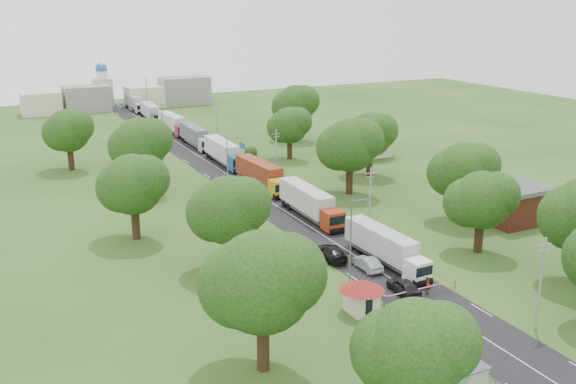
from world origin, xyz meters
TOP-DOWN VIEW (x-y plane):
  - ground at (0.00, 0.00)m, footprint 260.00×260.00m
  - road at (0.00, 20.00)m, footprint 8.00×200.00m
  - boom_barrier at (-1.36, -25.00)m, footprint 9.22×0.35m
  - guard_booth at (-7.20, -25.00)m, footprint 4.40×4.40m
  - kiosk at (-7.00, -40.00)m, footprint 2.30×2.30m
  - guard_rail at (-5.00, -35.00)m, footprint 0.10×17.00m
  - info_sign at (5.20, 35.00)m, footprint 0.12×3.10m
  - pole_0 at (5.50, -35.00)m, footprint 1.60×0.24m
  - pole_1 at (5.50, -7.00)m, footprint 1.60×0.24m
  - pole_2 at (5.50, 21.00)m, footprint 1.60×0.24m
  - pole_3 at (5.50, 49.00)m, footprint 1.60×0.24m
  - pole_4 at (5.50, 77.00)m, footprint 1.60×0.24m
  - pole_5 at (5.50, 105.00)m, footprint 1.60×0.24m
  - lamp_0 at (-5.35, -20.00)m, footprint 2.03×0.22m
  - lamp_1 at (-5.35, 15.00)m, footprint 2.03×0.22m
  - lamp_2 at (-5.35, 50.00)m, footprint 2.03×0.22m
  - tree_2 at (13.99, -17.86)m, footprint 8.00×8.00m
  - tree_3 at (19.99, -7.84)m, footprint 8.80×8.80m
  - tree_4 at (12.99, 10.17)m, footprint 9.60×9.60m
  - tree_5 at (21.99, 18.16)m, footprint 8.80×8.80m
  - tree_6 at (14.99, 35.14)m, footprint 8.00×8.00m
  - tree_7 at (23.99, 50.17)m, footprint 9.60×9.60m
  - tree_8 at (-14.01, -41.86)m, footprint 8.00×8.00m
  - tree_9 at (-20.01, -29.83)m, footprint 9.60×9.60m
  - tree_10 at (-15.01, -9.84)m, footprint 8.80×8.80m
  - tree_11 at (-22.01, 5.16)m, footprint 8.80×8.80m
  - tree_12 at (-16.01, 25.17)m, footprint 9.60×9.60m
  - tree_13 at (-24.01, 45.16)m, footprint 8.80×8.80m
  - house_brick at (26.00, -12.00)m, footprint 8.60×6.60m
  - house_cream at (30.00, 30.00)m, footprint 10.08×10.08m
  - distant_town at (0.68, 110.00)m, footprint 52.00×8.00m
  - church at (-4.00, 118.00)m, footprint 5.00×5.00m
  - truck_0 at (1.80, -15.98)m, footprint 2.80×14.13m
  - truck_1 at (1.78, 2.42)m, footprint 2.80×15.13m
  - truck_2 at (1.99, 19.35)m, footprint 3.29×15.13m
  - truck_3 at (2.13, 36.73)m, footprint 2.85×15.43m
  - truck_4 at (2.30, 53.82)m, footprint 2.77×14.94m
  - truck_5 at (2.39, 69.84)m, footprint 3.10×14.99m
  - truck_6 at (1.99, 88.14)m, footprint 3.07×14.58m
  - truck_7 at (2.05, 105.54)m, footprint 2.54×14.81m
  - car_lane_front at (-1.05, -23.50)m, footprint 2.39×4.93m
  - car_lane_mid at (-1.00, -16.52)m, footprint 1.62×4.52m
  - car_lane_rear at (-3.00, -12.00)m, footprint 2.95×5.88m
  - car_verge_near at (5.50, 10.85)m, footprint 2.71×5.58m
  - car_verge_far at (5.50, 28.50)m, footprint 2.23×4.60m
  - pedestrian_near at (1.11, -24.68)m, footprint 0.81×0.74m
  - pedestrian_booth at (-5.74, -22.31)m, footprint 0.95×1.08m

SIDE VIEW (x-z plane):
  - ground at x=0.00m, z-range 0.00..0.00m
  - road at x=0.00m, z-range -0.02..0.02m
  - guard_rail at x=-5.00m, z-range -0.85..0.85m
  - car_lane_mid at x=-1.00m, z-range 0.00..1.48m
  - car_verge_far at x=5.50m, z-range 0.00..1.52m
  - car_verge_near at x=5.50m, z-range 0.00..1.53m
  - car_lane_front at x=-1.05m, z-range 0.00..1.62m
  - car_lane_rear at x=-3.00m, z-range 0.00..1.64m
  - boom_barrier at x=-1.36m, z-range 0.30..1.48m
  - pedestrian_near at x=1.11m, z-range 0.00..1.87m
  - pedestrian_booth at x=-5.74m, z-range 0.00..1.87m
  - kiosk at x=-7.00m, z-range 0.02..2.43m
  - truck_0 at x=1.80m, z-range 0.12..4.03m
  - truck_6 at x=1.99m, z-range 0.12..4.15m
  - guard_booth at x=-7.20m, z-range 0.44..3.89m
  - truck_7 at x=2.05m, z-range 0.13..4.23m
  - truck_4 at x=2.30m, z-range 0.13..4.26m
  - truck_5 at x=2.39m, z-range 0.13..4.27m
  - truck_2 at x=1.99m, z-range 0.13..4.31m
  - truck_1 at x=1.78m, z-range 0.13..4.32m
  - truck_3 at x=2.13m, z-range 0.13..4.41m
  - house_brick at x=26.00m, z-range 0.05..5.25m
  - info_sign at x=5.20m, z-range 0.95..5.05m
  - distant_town at x=0.68m, z-range -0.51..7.49m
  - house_cream at x=30.00m, z-range 0.74..6.54m
  - pole_0 at x=5.50m, z-range 0.18..9.18m
  - pole_1 at x=5.50m, z-range 0.18..9.18m
  - pole_2 at x=5.50m, z-range 0.18..9.18m
  - pole_3 at x=5.50m, z-range 0.18..9.18m
  - pole_4 at x=5.50m, z-range 0.18..9.18m
  - pole_5 at x=5.50m, z-range 0.18..9.18m
  - church at x=-4.00m, z-range -0.76..11.54m
  - lamp_0 at x=-5.35m, z-range 0.55..10.55m
  - lamp_1 at x=-5.35m, z-range 0.55..10.55m
  - lamp_2 at x=-5.35m, z-range 0.55..10.55m
  - tree_2 at x=13.99m, z-range 1.55..11.65m
  - tree_6 at x=14.99m, z-range 1.55..11.65m
  - tree_8 at x=-14.01m, z-range 1.55..11.65m
  - tree_3 at x=19.99m, z-range 1.69..12.76m
  - tree_5 at x=21.99m, z-range 1.69..12.76m
  - tree_10 at x=-15.01m, z-range 1.69..12.76m
  - tree_11 at x=-22.01m, z-range 1.69..12.76m
  - tree_13 at x=-24.01m, z-range 1.69..12.76m
  - tree_4 at x=12.99m, z-range 1.83..13.88m
  - tree_7 at x=23.99m, z-range 1.83..13.88m
  - tree_9 at x=-20.01m, z-range 1.83..13.88m
  - tree_12 at x=-16.01m, z-range 1.83..13.88m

